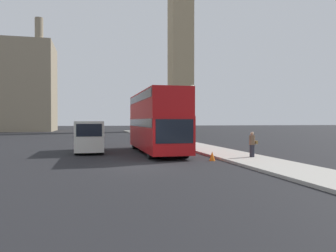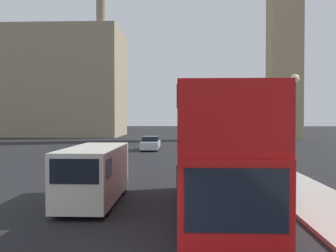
# 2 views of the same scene
# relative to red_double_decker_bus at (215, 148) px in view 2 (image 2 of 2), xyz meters

# --- Properties ---
(building_block_distant) EXTENTS (33.61, 14.58, 24.81)m
(building_block_distant) POSITION_rel_red_double_decker_bus_xyz_m (-29.79, 58.33, 7.72)
(building_block_distant) COLOR gray
(building_block_distant) RESTS_ON ground_plane
(red_double_decker_bus) EXTENTS (2.61, 10.87, 4.45)m
(red_double_decker_bus) POSITION_rel_red_double_decker_bus_xyz_m (0.00, 0.00, 0.00)
(red_double_decker_bus) COLOR #B71114
(red_double_decker_bus) RESTS_ON ground_plane
(white_van) EXTENTS (2.03, 5.68, 2.35)m
(white_van) POSITION_rel_red_double_decker_bus_xyz_m (-4.85, 1.68, -1.21)
(white_van) COLOR silver
(white_van) RESTS_ON ground_plane
(street_lamp) EXTENTS (0.36, 0.36, 5.17)m
(street_lamp) POSITION_rel_red_double_decker_bus_xyz_m (3.32, 1.63, 1.12)
(street_lamp) COLOR #2D332D
(street_lamp) RESTS_ON sidewalk_strip
(parked_sedan) EXTENTS (1.88, 4.70, 1.51)m
(parked_sedan) POSITION_rel_red_double_decker_bus_xyz_m (-4.67, 27.29, -1.78)
(parked_sedan) COLOR silver
(parked_sedan) RESTS_ON ground_plane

